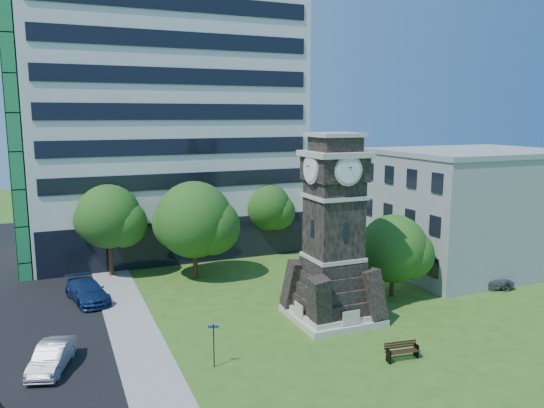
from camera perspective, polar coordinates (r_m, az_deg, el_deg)
name	(u,v)px	position (r m, az deg, el deg)	size (l,w,h in m)	color
ground	(304,336)	(33.32, 3.51, -14.03)	(160.00, 160.00, 0.00)	#305D1A
sidewalk	(133,330)	(35.21, -14.71, -12.95)	(3.00, 70.00, 0.06)	gray
clock_tower	(333,241)	(34.66, 6.61, -3.93)	(5.40, 5.40, 12.22)	#B9B2A2
office_tall	(161,106)	(54.21, -11.83, 10.30)	(26.20, 15.11, 28.60)	white
office_low	(470,209)	(49.41, 20.52, -0.52)	(15.20, 12.20, 10.40)	#949699
car_street_mid	(52,357)	(31.38, -22.60, -14.94)	(1.47, 4.23, 1.39)	#9B9DA2
car_street_north	(87,291)	(40.99, -19.25, -8.84)	(2.15, 5.28, 1.53)	navy
car_east_lot	(484,280)	(44.81, 21.82, -7.61)	(2.09, 4.53, 1.26)	#57565C
park_bench	(402,350)	(31.09, 13.79, -15.02)	(1.95, 0.52, 1.01)	black
street_sign	(214,340)	(29.19, -6.29, -14.37)	(0.58, 0.06, 2.41)	black
tree_nw	(110,219)	(45.73, -17.06, -1.53)	(5.83, 5.30, 7.72)	#332114
tree_nc	(195,222)	(43.51, -8.25, -1.91)	(6.88, 6.25, 8.08)	#332114
tree_ne	(267,208)	(51.14, -0.59, -0.45)	(5.20, 4.73, 6.99)	#332114
tree_east	(394,250)	(40.10, 12.97, -4.88)	(5.52, 5.02, 6.16)	#332114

